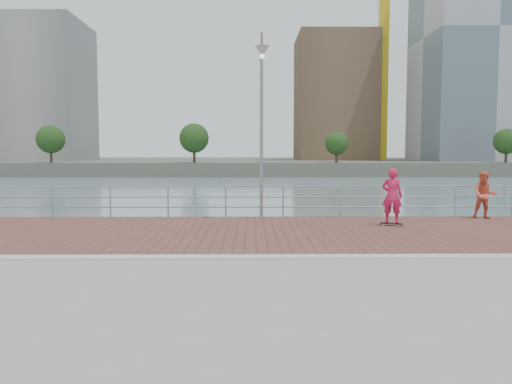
{
  "coord_description": "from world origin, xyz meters",
  "views": [
    {
      "loc": [
        -0.14,
        -10.69,
        2.31
      ],
      "look_at": [
        0.0,
        2.0,
        1.3
      ],
      "focal_mm": 35.0,
      "sensor_mm": 36.0,
      "label": 1
    }
  ],
  "objects_px": {
    "skateboarder": "(392,196)",
    "bystander": "(485,195)",
    "street_lamp": "(262,93)",
    "guardrail": "(254,198)"
  },
  "relations": [
    {
      "from": "skateboarder",
      "to": "bystander",
      "type": "bearing_deg",
      "value": -136.76
    },
    {
      "from": "skateboarder",
      "to": "bystander",
      "type": "relative_size",
      "value": 1.05
    },
    {
      "from": "skateboarder",
      "to": "street_lamp",
      "type": "bearing_deg",
      "value": 1.74
    },
    {
      "from": "guardrail",
      "to": "bystander",
      "type": "relative_size",
      "value": 23.86
    },
    {
      "from": "skateboarder",
      "to": "guardrail",
      "type": "bearing_deg",
      "value": -8.03
    },
    {
      "from": "guardrail",
      "to": "bystander",
      "type": "bearing_deg",
      "value": -4.73
    },
    {
      "from": "street_lamp",
      "to": "skateboarder",
      "type": "bearing_deg",
      "value": -17.99
    },
    {
      "from": "street_lamp",
      "to": "guardrail",
      "type": "bearing_deg",
      "value": 104.18
    },
    {
      "from": "street_lamp",
      "to": "bystander",
      "type": "bearing_deg",
      "value": 2.1
    },
    {
      "from": "guardrail",
      "to": "skateboarder",
      "type": "relative_size",
      "value": 22.68
    }
  ]
}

